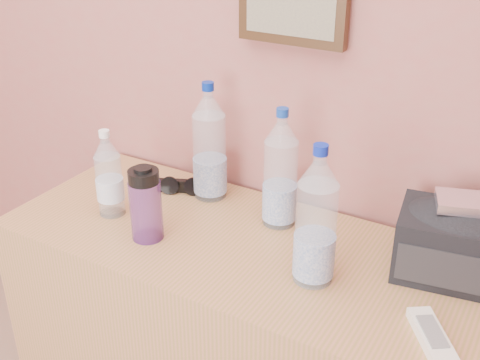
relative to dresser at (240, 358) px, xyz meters
The scene contains 10 objects.
dresser is the anchor object (origin of this frame).
pet_large_b 0.62m from the dresser, 139.42° to the left, with size 0.10×0.10×0.35m.
pet_large_c 0.57m from the dresser, 72.54° to the left, with size 0.09×0.09×0.33m.
pet_large_d 0.61m from the dresser, 13.15° to the right, with size 0.09×0.09×0.35m.
pet_small 0.65m from the dresser, behind, with size 0.07×0.07×0.25m.
nalgene_bottle 0.56m from the dresser, 154.34° to the right, with size 0.08×0.08×0.21m.
sunglasses 0.54m from the dresser, 152.49° to the left, with size 0.15×0.06×0.04m, color black, non-canonical shape.
ac_remote 0.69m from the dresser, 13.50° to the right, with size 0.16×0.05×0.02m, color white.
toiletry_bag 0.72m from the dresser, 14.54° to the left, with size 0.27×0.19×0.18m, color black, non-canonical shape.
foil_packet 0.80m from the dresser, 15.09° to the left, with size 0.11×0.09×0.02m, color silver.
Camera 1 is at (0.89, 0.55, 1.67)m, focal length 45.00 mm.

